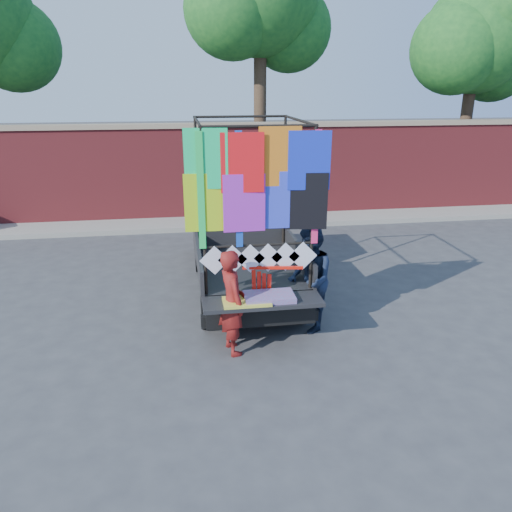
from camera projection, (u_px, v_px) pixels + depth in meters
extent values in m
plane|color=#38383A|center=(280.00, 333.00, 7.62)|extent=(90.00, 90.00, 0.00)
cube|color=maroon|center=(231.00, 174.00, 13.74)|extent=(30.00, 0.35, 2.50)
cube|color=gray|center=(230.00, 125.00, 13.31)|extent=(30.00, 0.45, 0.12)
cube|color=gray|center=(234.00, 222.00, 13.48)|extent=(30.00, 1.20, 0.12)
sphere|color=#17511E|center=(15.00, 46.00, 13.35)|extent=(2.40, 2.40, 2.40)
cylinder|color=#38281C|center=(260.00, 115.00, 14.52)|extent=(0.36, 0.36, 5.46)
sphere|color=#17511E|center=(289.00, 29.00, 14.25)|extent=(2.40, 2.40, 2.40)
sphere|color=#17511E|center=(232.00, 9.00, 13.22)|extent=(2.60, 2.60, 2.60)
cylinder|color=#38281C|center=(465.00, 128.00, 15.60)|extent=(0.36, 0.36, 4.55)
sphere|color=#17511E|center=(477.00, 38.00, 14.74)|extent=(3.20, 3.20, 3.20)
sphere|color=#17511E|center=(493.00, 62.00, 15.46)|extent=(2.40, 2.40, 2.40)
sphere|color=#17511E|center=(456.00, 49.00, 14.45)|extent=(2.60, 2.60, 2.60)
sphere|color=#17511E|center=(502.00, 11.00, 14.01)|extent=(2.20, 2.20, 2.20)
cylinder|color=black|center=(200.00, 257.00, 10.06)|extent=(0.20, 0.61, 0.61)
cylinder|color=black|center=(208.00, 309.00, 7.72)|extent=(0.20, 0.61, 0.61)
cylinder|color=black|center=(271.00, 253.00, 10.26)|extent=(0.20, 0.61, 0.61)
cylinder|color=black|center=(299.00, 303.00, 7.93)|extent=(0.20, 0.61, 0.61)
cube|color=black|center=(244.00, 270.00, 8.90)|extent=(1.58, 3.90, 0.28)
cube|color=black|center=(250.00, 270.00, 8.16)|extent=(1.67, 2.14, 0.09)
cube|color=black|center=(199.00, 261.00, 7.98)|extent=(0.06, 2.14, 0.42)
cube|color=black|center=(299.00, 256.00, 8.21)|extent=(0.06, 2.14, 0.42)
cube|color=black|center=(241.00, 239.00, 9.07)|extent=(1.67, 0.06, 0.42)
cube|color=black|center=(236.00, 224.00, 9.90)|extent=(1.67, 1.49, 1.16)
cube|color=#8C9EAD|center=(238.00, 211.00, 9.38)|extent=(1.49, 0.06, 0.51)
cube|color=#8C9EAD|center=(232.00, 206.00, 10.49)|extent=(1.49, 0.09, 0.65)
cube|color=black|center=(231.00, 222.00, 10.93)|extent=(1.62, 0.84, 0.51)
cube|color=black|center=(263.00, 302.00, 6.94)|extent=(1.67, 0.51, 0.06)
cube|color=black|center=(260.00, 318.00, 7.26)|extent=(1.72, 0.14, 0.17)
cylinder|color=black|center=(204.00, 215.00, 6.74)|extent=(0.05, 0.05, 2.32)
cylinder|color=black|center=(198.00, 187.00, 8.56)|extent=(0.05, 0.05, 2.32)
cylinder|color=black|center=(313.00, 211.00, 6.96)|extent=(0.05, 0.05, 2.32)
cylinder|color=black|center=(284.00, 184.00, 8.78)|extent=(0.05, 0.05, 2.32)
cylinder|color=black|center=(259.00, 126.00, 6.47)|extent=(1.58, 0.04, 0.04)
cylinder|color=black|center=(241.00, 117.00, 8.29)|extent=(1.58, 0.04, 0.04)
cylinder|color=black|center=(197.00, 121.00, 7.27)|extent=(0.04, 2.00, 0.04)
cylinder|color=black|center=(299.00, 120.00, 7.49)|extent=(0.04, 2.00, 0.04)
cylinder|color=black|center=(259.00, 245.00, 7.01)|extent=(1.58, 0.04, 0.04)
cube|color=#0ECB6D|center=(207.00, 160.00, 6.49)|extent=(0.58, 0.01, 0.79)
cube|color=red|center=(242.00, 160.00, 6.52)|extent=(0.58, 0.01, 0.79)
cube|color=orange|center=(277.00, 158.00, 6.62)|extent=(0.58, 0.01, 0.79)
cube|color=#162CCB|center=(311.00, 158.00, 6.66)|extent=(0.58, 0.01, 0.79)
cube|color=#A8D516|center=(208.00, 205.00, 6.69)|extent=(0.58, 0.01, 0.79)
cube|color=#AE28C9|center=(243.00, 205.00, 6.72)|extent=(0.58, 0.01, 0.79)
cube|color=blue|center=(276.00, 203.00, 6.82)|extent=(0.58, 0.01, 0.79)
cube|color=black|center=(310.00, 202.00, 6.85)|extent=(0.58, 0.01, 0.79)
cube|color=#1AD354|center=(201.00, 192.00, 6.60)|extent=(0.09, 0.01, 1.58)
cube|color=#FF2A6E|center=(316.00, 188.00, 6.82)|extent=(0.09, 0.01, 1.58)
cube|color=blue|center=(239.00, 191.00, 6.67)|extent=(0.09, 0.01, 1.58)
cube|color=white|center=(215.00, 260.00, 6.95)|extent=(0.42, 0.01, 0.42)
cube|color=white|center=(233.00, 260.00, 6.99)|extent=(0.42, 0.01, 0.42)
cube|color=white|center=(250.00, 259.00, 7.02)|extent=(0.42, 0.01, 0.42)
cube|color=white|center=(268.00, 258.00, 7.06)|extent=(0.42, 0.01, 0.42)
cube|color=white|center=(286.00, 257.00, 7.10)|extent=(0.42, 0.01, 0.42)
cube|color=white|center=(303.00, 256.00, 7.13)|extent=(0.42, 0.01, 0.42)
cube|color=#CA2D63|center=(269.00, 297.00, 6.93)|extent=(0.70, 0.42, 0.07)
cube|color=#D5D343|center=(247.00, 302.00, 6.83)|extent=(0.65, 0.37, 0.04)
imported|color=maroon|center=(232.00, 302.00, 6.88)|extent=(0.48, 0.62, 1.51)
imported|color=#151E35|center=(309.00, 279.00, 7.52)|extent=(0.65, 0.82, 1.64)
cube|color=red|center=(273.00, 268.00, 7.09)|extent=(0.86, 0.17, 0.04)
cube|color=red|center=(254.00, 287.00, 7.12)|extent=(0.05, 0.02, 0.50)
cube|color=red|center=(259.00, 288.00, 7.14)|extent=(0.05, 0.02, 0.50)
cube|color=red|center=(264.00, 289.00, 7.15)|extent=(0.05, 0.02, 0.50)
cube|color=red|center=(269.00, 290.00, 7.17)|extent=(0.05, 0.02, 0.50)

